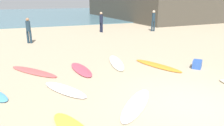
{
  "coord_description": "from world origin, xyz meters",
  "views": [
    {
      "loc": [
        -4.02,
        -4.13,
        2.78
      ],
      "look_at": [
        -0.91,
        3.57,
        0.3
      ],
      "focal_mm": 34.72,
      "sensor_mm": 36.0,
      "label": 1
    }
  ],
  "objects": [
    {
      "name": "beachgoer_mid",
      "position": [
        2.07,
        13.37,
        0.95
      ],
      "size": [
        0.35,
        0.35,
        1.7
      ],
      "rotation": [
        0.0,
        0.0,
        5.02
      ],
      "color": "#191E33",
      "rests_on": "ground_plane"
    },
    {
      "name": "ground_plane",
      "position": [
        0.0,
        0.0,
        0.0
      ],
      "size": [
        120.0,
        120.0,
        0.0
      ],
      "primitive_type": "plane",
      "color": "tan"
    },
    {
      "name": "surfboard_6",
      "position": [
        -0.36,
        4.4,
        0.04
      ],
      "size": [
        1.12,
        2.55,
        0.08
      ],
      "primitive_type": "ellipsoid",
      "rotation": [
        0.0,
        0.0,
        2.9
      ],
      "color": "silver",
      "rests_on": "ground_plane"
    },
    {
      "name": "surfboard_2",
      "position": [
        -3.05,
        2.23,
        0.04
      ],
      "size": [
        1.36,
        1.92,
        0.09
      ],
      "primitive_type": "ellipsoid",
      "rotation": [
        0.0,
        0.0,
        0.49
      ],
      "color": "white",
      "rests_on": "ground_plane"
    },
    {
      "name": "surfboard_0",
      "position": [
        -3.87,
        4.48,
        0.03
      ],
      "size": [
        1.88,
        2.3,
        0.06
      ],
      "primitive_type": "ellipsoid",
      "rotation": [
        0.0,
        0.0,
        0.64
      ],
      "color": "#DA5656",
      "rests_on": "ground_plane"
    },
    {
      "name": "ocean_water",
      "position": [
        0.0,
        38.82,
        0.04
      ],
      "size": [
        120.0,
        40.0,
        0.08
      ],
      "primitive_type": "cube",
      "color": "slate",
      "rests_on": "ground_plane"
    },
    {
      "name": "surfboard_8",
      "position": [
        -2.08,
        4.0,
        0.04
      ],
      "size": [
        0.69,
        2.05,
        0.08
      ],
      "primitive_type": "ellipsoid",
      "rotation": [
        0.0,
        0.0,
        3.21
      ],
      "color": "#D8485D",
      "rests_on": "ground_plane"
    },
    {
      "name": "beach_cooler",
      "position": [
        2.48,
        2.51,
        0.16
      ],
      "size": [
        0.61,
        0.6,
        0.32
      ],
      "primitive_type": "cube",
      "rotation": [
        0.0,
        0.0,
        0.72
      ],
      "color": "#2D56B2",
      "rests_on": "ground_plane"
    },
    {
      "name": "surfboard_5",
      "position": [
        -1.43,
        0.54,
        0.03
      ],
      "size": [
        1.83,
        1.87,
        0.07
      ],
      "primitive_type": "ellipsoid",
      "rotation": [
        0.0,
        0.0,
        2.38
      ],
      "color": "white",
      "rests_on": "ground_plane"
    },
    {
      "name": "beachgoer_far",
      "position": [
        -3.78,
        10.63,
        0.89
      ],
      "size": [
        0.39,
        0.39,
        1.62
      ],
      "rotation": [
        0.0,
        0.0,
        5.71
      ],
      "color": "#1E3342",
      "rests_on": "ground_plane"
    },
    {
      "name": "surfboard_4",
      "position": [
        1.09,
        3.33,
        0.03
      ],
      "size": [
        1.24,
        2.44,
        0.06
      ],
      "primitive_type": "ellipsoid",
      "rotation": [
        0.0,
        0.0,
        0.31
      ],
      "color": "orange",
      "rests_on": "ground_plane"
    },
    {
      "name": "beachgoer_near",
      "position": [
        6.49,
        12.25,
        1.01
      ],
      "size": [
        0.34,
        0.31,
        1.79
      ],
      "rotation": [
        0.0,
        0.0,
        6.15
      ],
      "color": "#1E3342",
      "rests_on": "ground_plane"
    }
  ]
}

